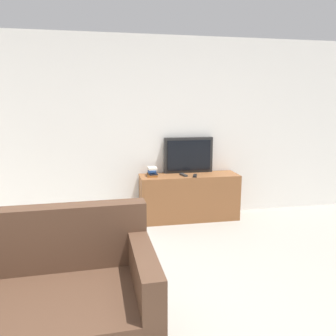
{
  "coord_description": "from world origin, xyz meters",
  "views": [
    {
      "loc": [
        -0.34,
        -1.69,
        1.66
      ],
      "look_at": [
        0.43,
        2.4,
        0.84
      ],
      "focal_mm": 35.0,
      "sensor_mm": 36.0,
      "label": 1
    }
  ],
  "objects": [
    {
      "name": "remote_secondary",
      "position": [
        0.86,
        2.63,
        0.67
      ],
      "size": [
        0.09,
        0.15,
        0.02
      ],
      "rotation": [
        0.0,
        0.0,
        -0.31
      ],
      "color": "black",
      "rests_on": "tv_stand"
    },
    {
      "name": "remote_on_stand",
      "position": [
        0.71,
        2.72,
        0.67
      ],
      "size": [
        0.09,
        0.17,
        0.02
      ],
      "rotation": [
        0.0,
        0.0,
        0.26
      ],
      "color": "#2D2D2D",
      "rests_on": "tv_stand"
    },
    {
      "name": "couch",
      "position": [
        -1.03,
        0.35,
        0.31
      ],
      "size": [
        1.98,
        0.95,
        0.94
      ],
      "rotation": [
        0.0,
        0.0,
        0.03
      ],
      "color": "#4C3323",
      "rests_on": "ground_plane"
    },
    {
      "name": "wall_back",
      "position": [
        0.0,
        3.03,
        1.3
      ],
      "size": [
        9.0,
        0.06,
        2.6
      ],
      "color": "white",
      "rests_on": "ground_plane"
    },
    {
      "name": "tv_stand",
      "position": [
        0.81,
        2.76,
        0.33
      ],
      "size": [
        1.42,
        0.43,
        0.66
      ],
      "color": "brown",
      "rests_on": "ground_plane"
    },
    {
      "name": "television",
      "position": [
        0.83,
        2.94,
        0.92
      ],
      "size": [
        0.72,
        0.09,
        0.52
      ],
      "color": "black",
      "rests_on": "tv_stand"
    },
    {
      "name": "book_stack",
      "position": [
        0.27,
        2.79,
        0.72
      ],
      "size": [
        0.16,
        0.23,
        0.13
      ],
      "color": "#995623",
      "rests_on": "tv_stand"
    }
  ]
}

